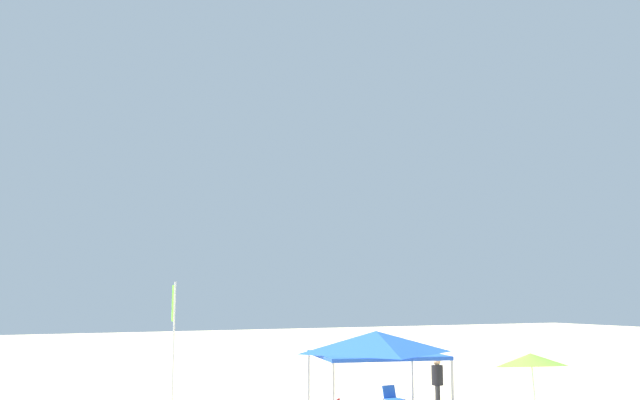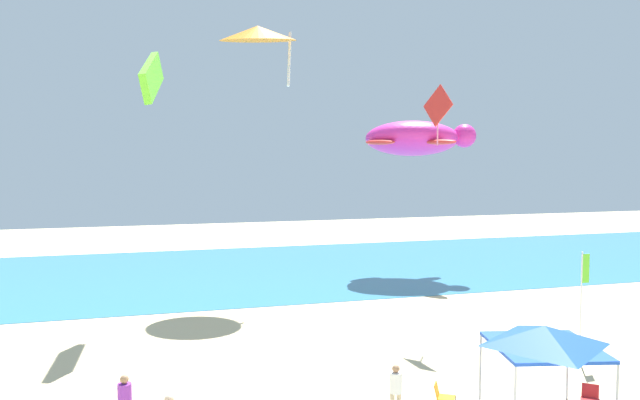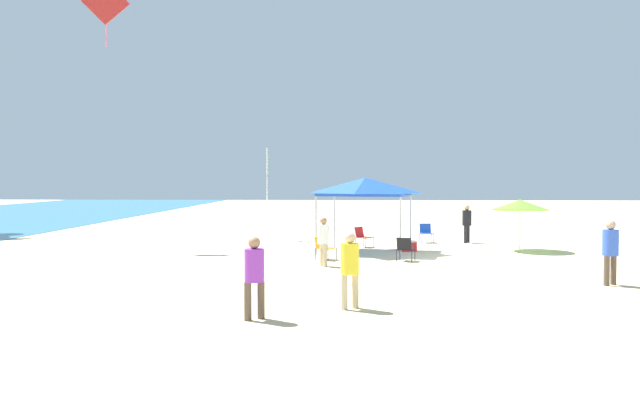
{
  "view_description": "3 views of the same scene",
  "coord_description": "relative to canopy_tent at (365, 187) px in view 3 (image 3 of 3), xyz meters",
  "views": [
    {
      "loc": [
        -13.88,
        12.82,
        3.75
      ],
      "look_at": [
        -1.08,
        6.61,
        5.76
      ],
      "focal_mm": 38.26,
      "sensor_mm": 36.0,
      "label": 1
    },
    {
      "loc": [
        -9.36,
        -12.89,
        7.88
      ],
      "look_at": [
        -1.08,
        15.72,
        5.72
      ],
      "focal_mm": 36.65,
      "sensor_mm": 36.0,
      "label": 2
    },
    {
      "loc": [
        -22.23,
        4.01,
        2.8
      ],
      "look_at": [
        1.43,
        5.02,
        2.0
      ],
      "focal_mm": 36.11,
      "sensor_mm": 36.0,
      "label": 3
    }
  ],
  "objects": [
    {
      "name": "folding_chair_left_of_tent",
      "position": [
        -2.76,
        -1.27,
        -2.0
      ],
      "size": [
        0.75,
        0.68,
        0.82
      ],
      "rotation": [
        0.0,
        0.0,
        1.27
      ],
      "color": "black",
      "rests_on": "ground"
    },
    {
      "name": "kite_diamond_red",
      "position": [
        1.69,
        10.58,
        7.43
      ],
      "size": [
        0.57,
        1.86,
        2.74
      ],
      "rotation": [
        0.0,
        0.0,
        4.86
      ],
      "color": "red"
    },
    {
      "name": "person_watching_sky",
      "position": [
        -4.1,
        1.43,
        -1.55
      ],
      "size": [
        0.4,
        0.37,
        1.57
      ],
      "rotation": [
        0.0,
        0.0,
        3.54
      ],
      "color": "#C6B28C",
      "rests_on": "ground"
    },
    {
      "name": "person_near_umbrella",
      "position": [
        -7.4,
        -6.2,
        -1.47
      ],
      "size": [
        0.41,
        0.41,
        1.71
      ],
      "rotation": [
        0.0,
        0.0,
        5.34
      ],
      "color": "brown",
      "rests_on": "ground"
    },
    {
      "name": "cooler_box",
      "position": [
        0.25,
        -1.64,
        -2.27
      ],
      "size": [
        0.54,
        0.7,
        0.4
      ],
      "color": "red",
      "rests_on": "ground"
    },
    {
      "name": "folding_chair_right_of_tent",
      "position": [
        3.66,
        -2.75,
        -2.0
      ],
      "size": [
        0.67,
        0.58,
        0.82
      ],
      "rotation": [
        0.0,
        0.0,
        4.79
      ],
      "color": "black",
      "rests_on": "ground"
    },
    {
      "name": "folding_chair_facing_ocean",
      "position": [
        -2.54,
        1.47,
        -2.0
      ],
      "size": [
        0.8,
        0.77,
        0.82
      ],
      "rotation": [
        0.0,
        0.0,
        1.0
      ],
      "color": "black",
      "rests_on": "ground"
    },
    {
      "name": "canopy_tent",
      "position": [
        0.0,
        0.0,
        0.0
      ],
      "size": [
        3.53,
        3.73,
        2.83
      ],
      "rotation": [
        0.0,
        0.0,
        -0.22
      ],
      "color": "#B7B7BC",
      "rests_on": "ground"
    },
    {
      "name": "beach_umbrella",
      "position": [
        0.64,
        -5.98,
        -0.7
      ],
      "size": [
        2.27,
        2.24,
        2.1
      ],
      "color": "silver",
      "rests_on": "ground"
    },
    {
      "name": "banner_flag",
      "position": [
        4.68,
        4.33,
        0.03
      ],
      "size": [
        0.36,
        0.06,
        4.19
      ],
      "color": "silver",
      "rests_on": "ground"
    },
    {
      "name": "person_by_tent",
      "position": [
        -11.87,
        2.51,
        -1.5
      ],
      "size": [
        0.39,
        0.39,
        1.65
      ],
      "rotation": [
        0.0,
        0.0,
        2.2
      ],
      "color": "brown",
      "rests_on": "ground"
    },
    {
      "name": "folding_chair_near_cooler",
      "position": [
        1.69,
        0.06,
        -2.0
      ],
      "size": [
        0.8,
        0.81,
        0.82
      ],
      "rotation": [
        0.0,
        0.0,
        5.58
      ],
      "color": "black",
      "rests_on": "ground"
    },
    {
      "name": "ground",
      "position": [
        -2.21,
        -3.34,
        -2.52
      ],
      "size": [
        120.0,
        120.0,
        0.1
      ],
      "primitive_type": "cube",
      "color": "beige"
    },
    {
      "name": "person_far_stroller",
      "position": [
        3.55,
        -4.49,
        -1.5
      ],
      "size": [
        0.4,
        0.39,
        1.66
      ],
      "rotation": [
        0.0,
        0.0,
        5.73
      ],
      "color": "black",
      "rests_on": "ground"
    },
    {
      "name": "person_beachcomber",
      "position": [
        -10.75,
        0.62,
        -1.5
      ],
      "size": [
        0.39,
        0.39,
        1.66
      ],
      "rotation": [
        0.0,
        0.0,
        5.35
      ],
      "color": "#C6B28C",
      "rests_on": "ground"
    }
  ]
}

